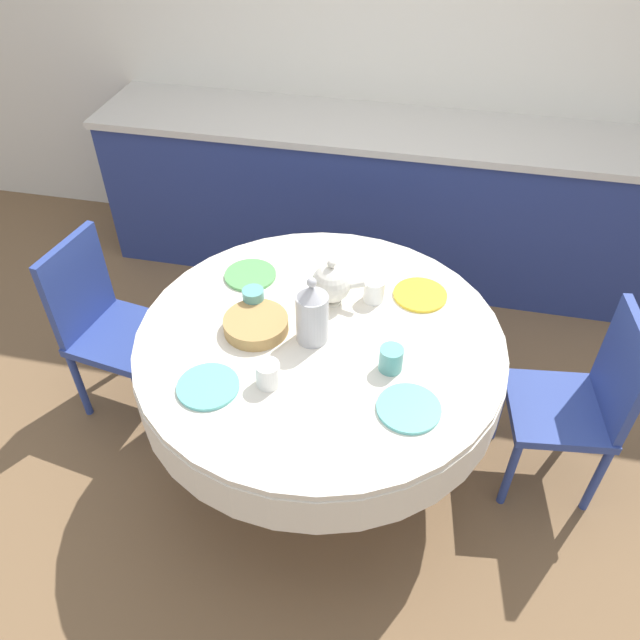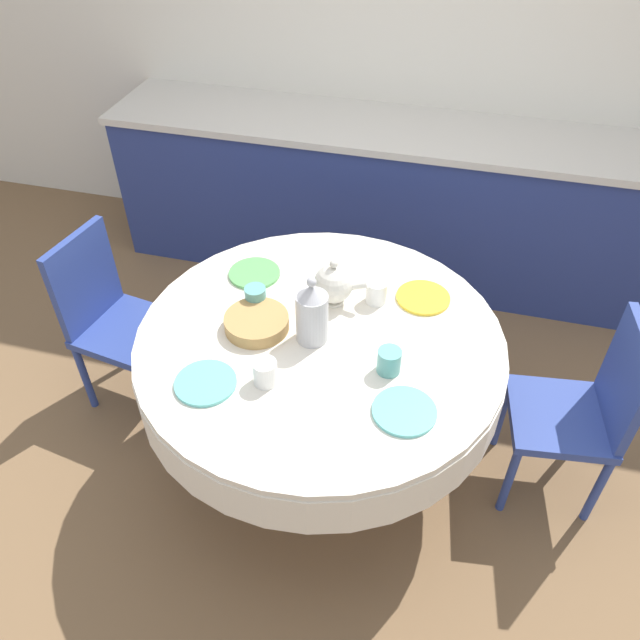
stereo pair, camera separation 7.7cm
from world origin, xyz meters
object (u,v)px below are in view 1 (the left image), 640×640
object	(u,v)px
chair_left	(582,399)
coffee_carafe	(312,314)
chair_right	(105,321)
teapot	(332,284)

from	to	relation	value
chair_left	coffee_carafe	bearing A→B (deg)	90.92
chair_right	teapot	distance (m)	1.11
chair_left	teapot	world-z (taller)	teapot
coffee_carafe	chair_left	bearing A→B (deg)	8.15
chair_left	teapot	xyz separation A→B (m)	(-1.05, 0.08, 0.36)
chair_left	chair_right	bearing A→B (deg)	81.90
chair_right	coffee_carafe	world-z (taller)	coffee_carafe
chair_left	chair_right	world-z (taller)	same
chair_left	teapot	distance (m)	1.11
chair_right	coffee_carafe	bearing A→B (deg)	88.64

